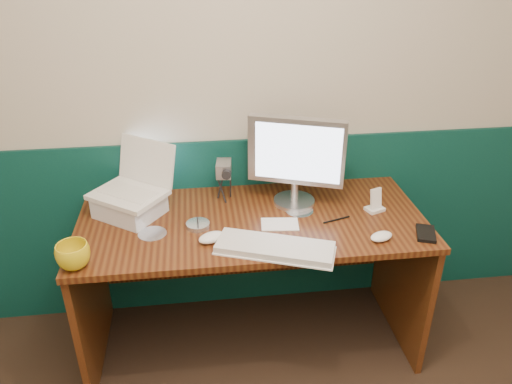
{
  "coord_description": "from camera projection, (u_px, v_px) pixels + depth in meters",
  "views": [
    {
      "loc": [
        -0.19,
        -0.59,
        1.94
      ],
      "look_at": [
        0.04,
        1.23,
        0.97
      ],
      "focal_mm": 35.0,
      "sensor_mm": 36.0,
      "label": 1
    }
  ],
  "objects": [
    {
      "name": "back_wall",
      "position": [
        234.0,
        91.0,
        2.39
      ],
      "size": [
        3.5,
        0.04,
        2.5
      ],
      "primitive_type": "cube",
      "color": "#BAB09D",
      "rests_on": "ground"
    },
    {
      "name": "wainscot",
      "position": [
        237.0,
        225.0,
        2.73
      ],
      "size": [
        3.48,
        0.02,
        1.0
      ],
      "primitive_type": "cube",
      "color": "#073134",
      "rests_on": "ground"
    },
    {
      "name": "desk",
      "position": [
        252.0,
        284.0,
        2.48
      ],
      "size": [
        1.6,
        0.7,
        0.75
      ],
      "primitive_type": "cube",
      "color": "#3B170A",
      "rests_on": "ground"
    },
    {
      "name": "laptop_riser",
      "position": [
        130.0,
        206.0,
        2.32
      ],
      "size": [
        0.36,
        0.35,
        0.09
      ],
      "primitive_type": "cube",
      "rotation": [
        0.0,
        0.0,
        -0.63
      ],
      "color": "silver",
      "rests_on": "desk"
    },
    {
      "name": "laptop",
      "position": [
        125.0,
        171.0,
        2.24
      ],
      "size": [
        0.4,
        0.38,
        0.26
      ],
      "primitive_type": null,
      "rotation": [
        0.0,
        0.0,
        -0.63
      ],
      "color": "white",
      "rests_on": "laptop_riser"
    },
    {
      "name": "monitor",
      "position": [
        296.0,
        160.0,
        2.34
      ],
      "size": [
        0.47,
        0.28,
        0.45
      ],
      "primitive_type": null,
      "rotation": [
        0.0,
        0.0,
        -0.36
      ],
      "color": "silver",
      "rests_on": "desk"
    },
    {
      "name": "keyboard",
      "position": [
        275.0,
        248.0,
        2.07
      ],
      "size": [
        0.51,
        0.32,
        0.03
      ],
      "primitive_type": "cube",
      "rotation": [
        0.0,
        0.0,
        -0.36
      ],
      "color": "silver",
      "rests_on": "desk"
    },
    {
      "name": "mouse_right",
      "position": [
        381.0,
        236.0,
        2.14
      ],
      "size": [
        0.12,
        0.1,
        0.04
      ],
      "primitive_type": "ellipsoid",
      "rotation": [
        0.0,
        0.0,
        0.37
      ],
      "color": "white",
      "rests_on": "desk"
    },
    {
      "name": "mouse_left",
      "position": [
        212.0,
        237.0,
        2.13
      ],
      "size": [
        0.14,
        0.11,
        0.04
      ],
      "primitive_type": "ellipsoid",
      "rotation": [
        0.0,
        0.0,
        0.43
      ],
      "color": "white",
      "rests_on": "desk"
    },
    {
      "name": "mug",
      "position": [
        73.0,
        256.0,
        1.95
      ],
      "size": [
        0.16,
        0.16,
        0.1
      ],
      "primitive_type": "imported",
      "rotation": [
        0.0,
        0.0,
        0.26
      ],
      "color": "gold",
      "rests_on": "desk"
    },
    {
      "name": "camcorder",
      "position": [
        224.0,
        182.0,
        2.43
      ],
      "size": [
        0.1,
        0.14,
        0.19
      ],
      "primitive_type": null,
      "rotation": [
        0.0,
        0.0,
        -0.12
      ],
      "color": "#A1A1A5",
      "rests_on": "desk"
    },
    {
      "name": "cd_spindle",
      "position": [
        198.0,
        225.0,
        2.24
      ],
      "size": [
        0.11,
        0.11,
        0.02
      ],
      "primitive_type": "cylinder",
      "color": "silver",
      "rests_on": "desk"
    },
    {
      "name": "cd_loose_a",
      "position": [
        152.0,
        234.0,
        2.19
      ],
      "size": [
        0.13,
        0.13,
        0.0
      ],
      "primitive_type": "cylinder",
      "color": "silver",
      "rests_on": "desk"
    },
    {
      "name": "cd_loose_b",
      "position": [
        299.0,
        211.0,
        2.37
      ],
      "size": [
        0.13,
        0.13,
        0.0
      ],
      "primitive_type": "cylinder",
      "color": "#B4BDC5",
      "rests_on": "desk"
    },
    {
      "name": "pen",
      "position": [
        336.0,
        220.0,
        2.29
      ],
      "size": [
        0.14,
        0.05,
        0.01
      ],
      "primitive_type": "cylinder",
      "rotation": [
        0.0,
        1.57,
        0.3
      ],
      "color": "black",
      "rests_on": "desk"
    },
    {
      "name": "papers",
      "position": [
        280.0,
        224.0,
        2.26
      ],
      "size": [
        0.18,
        0.13,
        0.0
      ],
      "primitive_type": "cube",
      "rotation": [
        0.0,
        0.0,
        -0.11
      ],
      "color": "white",
      "rests_on": "desk"
    },
    {
      "name": "dock",
      "position": [
        375.0,
        209.0,
        2.37
      ],
      "size": [
        0.1,
        0.09,
        0.02
      ],
      "primitive_type": "cube",
      "rotation": [
        0.0,
        0.0,
        0.35
      ],
      "color": "white",
      "rests_on": "desk"
    },
    {
      "name": "music_player",
      "position": [
        376.0,
        198.0,
        2.35
      ],
      "size": [
        0.06,
        0.05,
        0.1
      ],
      "primitive_type": "cube",
      "rotation": [
        -0.17,
        0.0,
        0.35
      ],
      "color": "white",
      "rests_on": "dock"
    },
    {
      "name": "pda",
      "position": [
        426.0,
        233.0,
        2.18
      ],
      "size": [
        0.12,
        0.15,
        0.02
      ],
      "primitive_type": "cube",
      "rotation": [
        0.0,
        0.0,
        -0.35
      ],
      "color": "black",
      "rests_on": "desk"
    }
  ]
}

